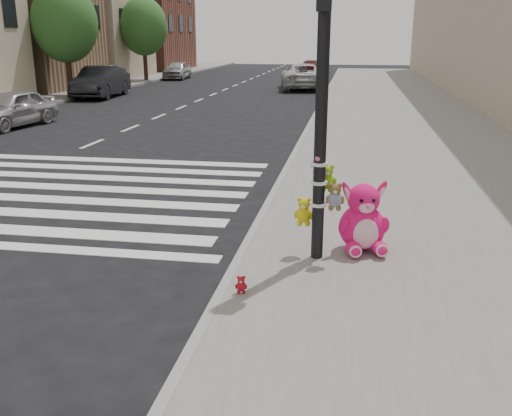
% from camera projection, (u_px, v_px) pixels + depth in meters
% --- Properties ---
extents(ground, '(120.00, 120.00, 0.00)m').
position_uv_depth(ground, '(80.00, 311.00, 6.56)').
color(ground, black).
rests_on(ground, ground).
extents(sidewalk_near, '(7.00, 80.00, 0.14)m').
position_uv_depth(sidewalk_near, '(427.00, 152.00, 15.18)').
color(sidewalk_near, slate).
rests_on(sidewalk_near, ground).
extents(sidewalk_far, '(6.00, 80.00, 0.14)m').
position_uv_depth(sidewalk_far, '(8.00, 100.00, 27.56)').
color(sidewalk_far, slate).
rests_on(sidewalk_far, ground).
extents(curb_edge, '(0.12, 80.00, 0.15)m').
position_uv_depth(curb_edge, '(298.00, 148.00, 15.73)').
color(curb_edge, gray).
rests_on(curb_edge, ground).
extents(bld_far_c, '(6.00, 8.00, 8.00)m').
position_uv_depth(bld_far_c, '(28.00, 18.00, 32.40)').
color(bld_far_c, '#8B684A').
rests_on(bld_far_c, ground).
extents(bld_far_d, '(6.00, 8.00, 10.00)m').
position_uv_depth(bld_far_d, '(95.00, 7.00, 40.61)').
color(bld_far_d, '#BDA391').
rests_on(bld_far_d, ground).
extents(bld_far_e, '(6.00, 10.00, 9.00)m').
position_uv_depth(bld_far_e, '(148.00, 19.00, 51.14)').
color(bld_far_e, brown).
rests_on(bld_far_e, ground).
extents(signal_pole, '(0.68, 0.49, 4.00)m').
position_uv_depth(signal_pole, '(321.00, 136.00, 7.34)').
color(signal_pole, black).
rests_on(signal_pole, sidewalk_near).
extents(tree_far_b, '(3.20, 3.20, 5.44)m').
position_uv_depth(tree_far_b, '(65.00, 23.00, 28.05)').
color(tree_far_b, '#382619').
rests_on(tree_far_b, sidewalk_far).
extents(tree_far_c, '(3.20, 3.20, 5.44)m').
position_uv_depth(tree_far_c, '(143.00, 27.00, 38.43)').
color(tree_far_c, '#382619').
rests_on(tree_far_c, sidewalk_far).
extents(pink_bunny, '(0.78, 0.86, 1.02)m').
position_uv_depth(pink_bunny, '(363.00, 222.00, 7.94)').
color(pink_bunny, '#FF1576').
rests_on(pink_bunny, sidewalk_near).
extents(red_teddy, '(0.16, 0.12, 0.22)m').
position_uv_depth(red_teddy, '(241.00, 284.00, 6.67)').
color(red_teddy, red).
rests_on(red_teddy, sidewalk_near).
extents(car_silver_far, '(1.96, 3.91, 1.28)m').
position_uv_depth(car_silver_far, '(11.00, 109.00, 19.63)').
color(car_silver_far, '#B5B4B9').
rests_on(car_silver_far, ground).
extents(car_dark_far, '(2.02, 4.89, 1.57)m').
position_uv_depth(car_dark_far, '(101.00, 82.00, 29.17)').
color(car_dark_far, black).
rests_on(car_dark_far, ground).
extents(car_white_near, '(3.21, 5.67, 1.49)m').
position_uv_depth(car_white_near, '(303.00, 76.00, 33.66)').
color(car_white_near, silver).
rests_on(car_white_near, ground).
extents(car_maroon_near, '(2.43, 4.52, 1.25)m').
position_uv_depth(car_maroon_near, '(311.00, 68.00, 44.71)').
color(car_maroon_near, '#5C1E1A').
rests_on(car_maroon_near, ground).
extents(car_silver_deep, '(1.77, 3.92, 1.31)m').
position_uv_depth(car_silver_deep, '(177.00, 70.00, 41.65)').
color(car_silver_deep, '#B7B8BC').
rests_on(car_silver_deep, ground).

